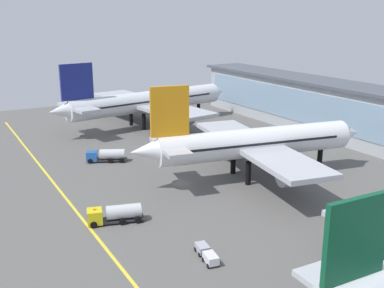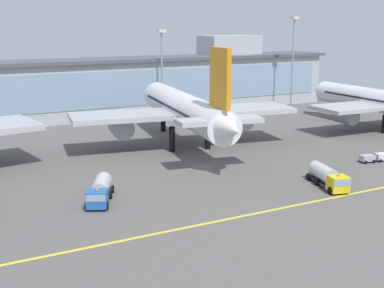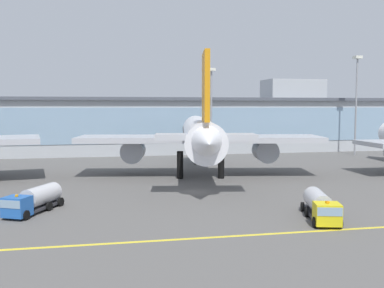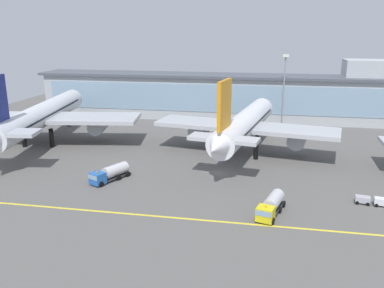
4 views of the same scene
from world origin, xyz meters
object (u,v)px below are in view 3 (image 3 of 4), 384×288
Objects in this scene: fuel_tanker_truck at (33,200)px; airliner_near_right at (200,136)px; apron_light_mast_west at (211,98)px; apron_light_mast_centre at (357,91)px; baggage_tug_near at (321,206)px.

airliner_near_right is at bearing 158.63° from fuel_tanker_truck.
apron_light_mast_centre reaches higher than apron_light_mast_west.
fuel_tanker_truck is 87.66m from apron_light_mast_centre.
apron_light_mast_centre is (39.92, 58.33, 14.76)m from baggage_tug_near.
airliner_near_right is 5.46× the size of baggage_tug_near.
baggage_tug_near is (31.46, -9.63, 0.00)m from fuel_tanker_truck.
baggage_tug_near is 0.43× the size of apron_light_mast_west.
airliner_near_right is 33.07m from apron_light_mast_west.
apron_light_mast_west is at bearing -167.46° from baggage_tug_near.
baggage_tug_near is at bearing 98.93° from fuel_tanker_truck.
fuel_tanker_truck is 0.42× the size of apron_light_mast_west.
airliner_near_right is at bearing -107.40° from apron_light_mast_west.
apron_light_mast_centre is (71.37, 48.70, 14.76)m from fuel_tanker_truck.
baggage_tug_near is at bearing -124.38° from apron_light_mast_centre.
apron_light_mast_west reaches higher than baggage_tug_near.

